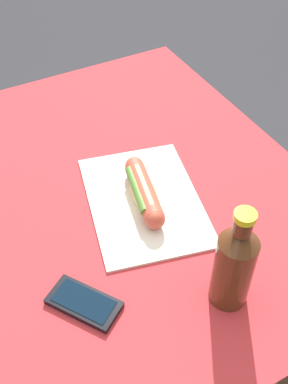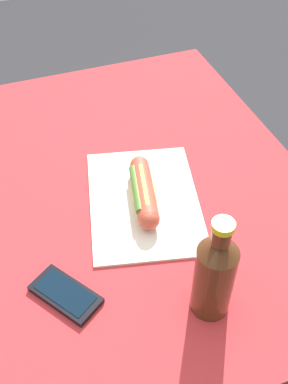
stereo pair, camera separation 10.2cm
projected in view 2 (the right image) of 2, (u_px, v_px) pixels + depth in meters
name	position (u px, v px, depth m)	size (l,w,h in m)	color
ground_plane	(127.00, 345.00, 1.62)	(6.00, 6.00, 0.00)	#2D2D33
dining_table	(120.00, 229.00, 1.18)	(1.04, 0.87, 0.77)	brown
paper_wrapper	(144.00, 201.00, 1.04)	(0.33, 0.24, 0.01)	silver
hot_dog	(144.00, 192.00, 1.02)	(0.21, 0.09, 0.05)	#E5BC75
cell_phone	(66.00, 294.00, 0.86)	(0.15, 0.13, 0.01)	black
soda_bottle	(215.00, 274.00, 0.79)	(0.07, 0.07, 0.23)	#4C2814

